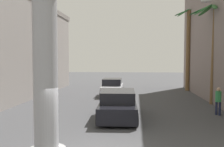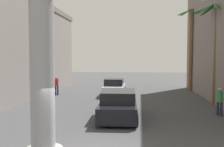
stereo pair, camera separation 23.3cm
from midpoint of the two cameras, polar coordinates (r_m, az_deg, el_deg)
name	(u,v)px [view 2 (the right image)]	position (r m, az deg, el deg)	size (l,w,h in m)	color
ground_plane	(120,106)	(17.94, 2.17, -7.38)	(93.04, 93.04, 0.00)	#424244
car_lead	(119,105)	(14.20, 1.97, -7.18)	(2.29, 4.99, 1.56)	black
car_far	(114,88)	(22.83, 0.82, -3.23)	(1.95, 4.23, 1.56)	black
palm_tree_far_right	(191,43)	(27.48, 17.90, 6.54)	(3.24, 3.32, 8.61)	brown
palm_tree_mid_right	(215,33)	(19.88, 22.88, 8.55)	(3.47, 3.42, 7.38)	brown
pedestrian_far_left	(57,84)	(23.45, -12.28, -2.42)	(0.47, 0.47, 1.75)	#1E233F
pedestrian_mid_right	(220,99)	(16.08, 23.78, -5.44)	(0.48, 0.48, 1.64)	#1E233F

